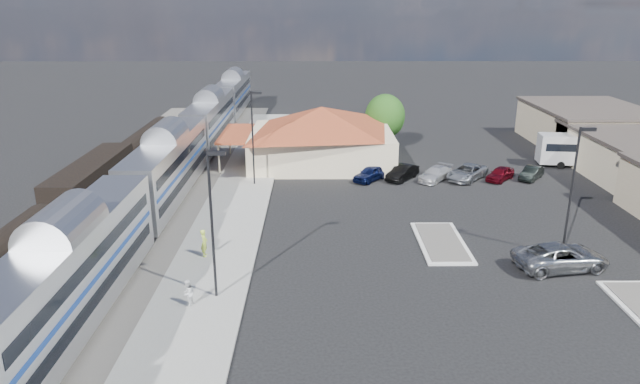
{
  "coord_description": "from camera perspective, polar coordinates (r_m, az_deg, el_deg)",
  "views": [
    {
      "loc": [
        -5.1,
        -36.06,
        16.57
      ],
      "look_at": [
        -4.79,
        5.51,
        2.8
      ],
      "focal_mm": 32.0,
      "sensor_mm": 36.0,
      "label": 1
    }
  ],
  "objects": [
    {
      "name": "ground",
      "position": [
        40.01,
        6.98,
        -6.28
      ],
      "size": [
        280.0,
        280.0,
        0.0
      ],
      "primitive_type": "plane",
      "color": "black",
      "rests_on": "ground"
    },
    {
      "name": "railbed",
      "position": [
        49.66,
        -19.08,
        -2.14
      ],
      "size": [
        16.0,
        100.0,
        0.12
      ],
      "primitive_type": "cube",
      "color": "#4C4944",
      "rests_on": "ground"
    },
    {
      "name": "platform",
      "position": [
        45.7,
        -9.09,
        -3.05
      ],
      "size": [
        5.5,
        92.0,
        0.18
      ],
      "primitive_type": "cube",
      "color": "gray",
      "rests_on": "ground"
    },
    {
      "name": "passenger_train",
      "position": [
        51.55,
        -14.91,
        2.29
      ],
      "size": [
        3.0,
        104.0,
        5.55
      ],
      "color": "silver",
      "rests_on": "ground"
    },
    {
      "name": "freight_cars",
      "position": [
        51.9,
        -21.76,
        0.6
      ],
      "size": [
        2.8,
        46.0,
        4.0
      ],
      "color": "black",
      "rests_on": "ground"
    },
    {
      "name": "station_depot",
      "position": [
        61.55,
        0.09,
        5.71
      ],
      "size": [
        18.35,
        12.24,
        6.2
      ],
      "color": "beige",
      "rests_on": "ground"
    },
    {
      "name": "traffic_island_south",
      "position": [
        42.45,
        12.03,
        -4.92
      ],
      "size": [
        3.3,
        7.5,
        0.21
      ],
      "color": "silver",
      "rests_on": "ground"
    },
    {
      "name": "lamp_plat_s",
      "position": [
        32.61,
        -10.66,
        -2.15
      ],
      "size": [
        1.08,
        0.25,
        9.0
      ],
      "color": "black",
      "rests_on": "ground"
    },
    {
      "name": "lamp_plat_n",
      "position": [
        53.57,
        -6.67,
        6.1
      ],
      "size": [
        1.08,
        0.25,
        9.0
      ],
      "color": "black",
      "rests_on": "ground"
    },
    {
      "name": "lamp_lot",
      "position": [
        41.5,
        24.08,
        0.99
      ],
      "size": [
        1.08,
        0.25,
        9.0
      ],
      "color": "black",
      "rests_on": "ground"
    },
    {
      "name": "tree_depot",
      "position": [
        67.72,
        6.51,
        7.53
      ],
      "size": [
        4.71,
        4.71,
        6.63
      ],
      "color": "#382314",
      "rests_on": "ground"
    },
    {
      "name": "suv",
      "position": [
        40.62,
        22.97,
        -5.98
      ],
      "size": [
        6.57,
        3.86,
        1.71
      ],
      "primitive_type": "imported",
      "rotation": [
        0.0,
        0.0,
        1.74
      ],
      "color": "#929599",
      "rests_on": "ground"
    },
    {
      "name": "coach_bus",
      "position": [
        66.78,
        25.49,
        3.91
      ],
      "size": [
        10.93,
        3.55,
        3.44
      ],
      "rotation": [
        0.0,
        0.0,
        1.46
      ],
      "color": "white",
      "rests_on": "ground"
    },
    {
      "name": "person_a",
      "position": [
        39.6,
        -11.5,
        -5.0
      ],
      "size": [
        0.51,
        0.73,
        1.91
      ],
      "primitive_type": "imported",
      "rotation": [
        0.0,
        0.0,
        1.65
      ],
      "color": "#B3D141",
      "rests_on": "platform"
    },
    {
      "name": "person_b",
      "position": [
        33.63,
        -13.11,
        -9.82
      ],
      "size": [
        0.76,
        0.89,
        1.59
      ],
      "primitive_type": "imported",
      "rotation": [
        0.0,
        0.0,
        -1.8
      ],
      "color": "white",
      "rests_on": "platform"
    },
    {
      "name": "parked_car_a",
      "position": [
        56.17,
        5.06,
        1.86
      ],
      "size": [
        4.0,
        4.31,
        1.43
      ],
      "primitive_type": "imported",
      "rotation": [
        0.0,
        0.0,
        -0.7
      ],
      "color": "#0D1641",
      "rests_on": "ground"
    },
    {
      "name": "parked_car_b",
      "position": [
        56.84,
        8.25,
        1.95
      ],
      "size": [
        3.84,
        4.44,
        1.45
      ],
      "primitive_type": "imported",
      "rotation": [
        0.0,
        0.0,
        -0.64
      ],
      "color": "black",
      "rests_on": "ground"
    },
    {
      "name": "parked_car_c",
      "position": [
        57.15,
        11.46,
        1.8
      ],
      "size": [
        4.35,
        4.75,
        1.34
      ],
      "primitive_type": "imported",
      "rotation": [
        0.0,
        0.0,
        -0.68
      ],
      "color": "silver",
      "rests_on": "ground"
    },
    {
      "name": "parked_car_d",
      "position": [
        58.15,
        14.5,
        1.94
      ],
      "size": [
        5.3,
        5.69,
        1.48
      ],
      "primitive_type": "imported",
      "rotation": [
        0.0,
        0.0,
        -0.69
      ],
      "color": "#92969A",
      "rests_on": "ground"
    },
    {
      "name": "parked_car_e",
      "position": [
        58.8,
        17.58,
        1.76
      ],
      "size": [
        3.77,
        3.94,
        1.33
      ],
      "primitive_type": "imported",
      "rotation": [
        0.0,
        0.0,
        -0.73
      ],
      "color": "maroon",
      "rests_on": "ground"
    },
    {
      "name": "parked_car_f",
      "position": [
        60.14,
        20.4,
        1.79
      ],
      "size": [
        3.45,
        3.9,
        1.28
      ],
      "primitive_type": "imported",
      "rotation": [
        0.0,
        0.0,
        -0.66
      ],
      "color": "black",
      "rests_on": "ground"
    }
  ]
}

